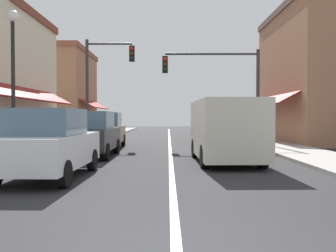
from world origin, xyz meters
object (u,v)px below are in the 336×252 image
Objects in this scene: parked_car_second_left at (90,134)px; parked_car_third_left at (103,130)px; traffic_signal_left_corner at (100,76)px; parked_car_nearest_left at (47,144)px; street_lamp_left_near at (11,62)px; traffic_signal_mast_arm at (221,79)px; van_in_lane at (223,129)px.

parked_car_third_left is at bearing 92.64° from parked_car_second_left.
parked_car_nearest_left is at bearing -86.33° from traffic_signal_left_corner.
parked_car_second_left is 4.09m from parked_car_third_left.
traffic_signal_left_corner reaches higher than street_lamp_left_near.
traffic_signal_left_corner reaches higher than parked_car_third_left.
parked_car_second_left is at bearing -135.63° from traffic_signal_mast_arm.
parked_car_nearest_left and parked_car_third_left have the same top height.
traffic_signal_left_corner is (-0.66, 3.14, 3.06)m from parked_car_third_left.
parked_car_third_left is (-0.13, 9.29, 0.00)m from parked_car_nearest_left.
traffic_signal_mast_arm is at bearing 81.10° from van_in_lane.
traffic_signal_left_corner is (-6.81, 1.37, 0.34)m from traffic_signal_mast_arm.
traffic_signal_left_corner reaches higher than parked_car_nearest_left.
parked_car_third_left is 7.33m from street_lamp_left_near.
traffic_signal_left_corner reaches higher than van_in_lane.
parked_car_nearest_left is 9.29m from parked_car_third_left.
street_lamp_left_near is (-1.99, -2.58, 2.46)m from parked_car_second_left.
parked_car_second_left is 8.80m from traffic_signal_mast_arm.
street_lamp_left_near reaches higher than parked_car_third_left.
parked_car_second_left is 0.78× the size of traffic_signal_mast_arm.
parked_car_nearest_left is 5.21m from parked_car_second_left.
parked_car_nearest_left is 1.00× the size of parked_car_third_left.
van_in_lane is at bearing -97.69° from traffic_signal_mast_arm.
van_in_lane is 0.86× the size of traffic_signal_left_corner.
traffic_signal_mast_arm is (6.15, 1.77, 2.73)m from parked_car_third_left.
parked_car_third_left is 7.77m from van_in_lane.
parked_car_nearest_left is 0.69× the size of traffic_signal_left_corner.
parked_car_second_left is 4.08m from street_lamp_left_near.
traffic_signal_left_corner is at bearing 83.22° from street_lamp_left_near.
parked_car_second_left is 7.89m from traffic_signal_left_corner.
street_lamp_left_near is at bearing -133.41° from traffic_signal_mast_arm.
van_in_lane is at bearing 6.70° from street_lamp_left_near.
street_lamp_left_near is (-1.17, -9.80, -0.61)m from traffic_signal_left_corner.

